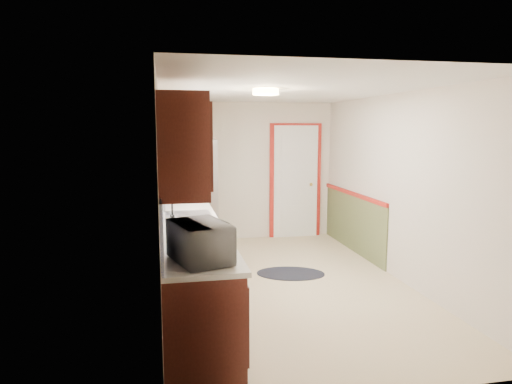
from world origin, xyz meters
name	(u,v)px	position (x,y,z in m)	size (l,w,h in m)	color
room_shell	(286,190)	(0.00, 0.00, 1.20)	(3.20, 5.20, 2.52)	#C9B68D
kitchen_run	(186,231)	(-1.24, -0.29, 0.81)	(0.63, 4.00, 2.20)	#37110C
back_wall_trim	(307,189)	(0.99, 2.21, 0.89)	(1.12, 2.30, 2.08)	maroon
ceiling_fixture	(266,92)	(-0.30, -0.20, 2.36)	(0.30, 0.30, 0.06)	#FFD88C
microwave	(201,238)	(-1.20, -1.95, 1.13)	(0.55, 0.30, 0.37)	white
refrigerator	(193,196)	(-1.02, 1.80, 0.89)	(0.77, 0.76, 1.78)	#B7B7BC
rug	(291,273)	(0.18, 0.37, 0.01)	(0.92, 0.59, 0.01)	black
cooktop	(184,198)	(-1.19, 1.24, 0.95)	(0.46, 0.55, 0.02)	black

